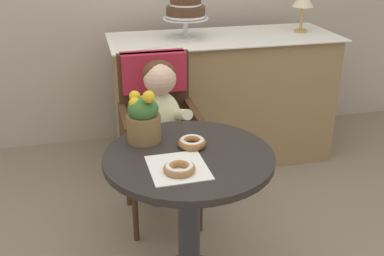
{
  "coord_description": "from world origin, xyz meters",
  "views": [
    {
      "loc": [
        -0.39,
        -1.68,
        1.6
      ],
      "look_at": [
        0.05,
        0.15,
        0.77
      ],
      "focal_mm": 43.26,
      "sensor_mm": 36.0,
      "label": 1
    }
  ],
  "objects_px": {
    "flower_vase": "(143,117)",
    "cafe_table": "(189,197)",
    "donut_front": "(179,168)",
    "table_lamp": "(303,1)",
    "donut_mid": "(192,142)",
    "seated_child": "(162,115)",
    "tiered_cake_stand": "(186,10)",
    "wicker_chair": "(157,111)"
  },
  "relations": [
    {
      "from": "cafe_table",
      "to": "flower_vase",
      "type": "bearing_deg",
      "value": 131.97
    },
    {
      "from": "wicker_chair",
      "to": "table_lamp",
      "type": "height_order",
      "value": "table_lamp"
    },
    {
      "from": "cafe_table",
      "to": "donut_front",
      "type": "xyz_separation_m",
      "value": [
        -0.07,
        -0.14,
        0.23
      ]
    },
    {
      "from": "tiered_cake_stand",
      "to": "donut_front",
      "type": "bearing_deg",
      "value": -103.72
    },
    {
      "from": "wicker_chair",
      "to": "donut_front",
      "type": "bearing_deg",
      "value": -87.88
    },
    {
      "from": "donut_front",
      "to": "tiered_cake_stand",
      "type": "height_order",
      "value": "tiered_cake_stand"
    },
    {
      "from": "donut_front",
      "to": "table_lamp",
      "type": "relative_size",
      "value": 0.44
    },
    {
      "from": "wicker_chair",
      "to": "tiered_cake_stand",
      "type": "bearing_deg",
      "value": 68.81
    },
    {
      "from": "cafe_table",
      "to": "wicker_chair",
      "type": "height_order",
      "value": "wicker_chair"
    },
    {
      "from": "wicker_chair",
      "to": "table_lamp",
      "type": "bearing_deg",
      "value": 33.79
    },
    {
      "from": "donut_mid",
      "to": "flower_vase",
      "type": "height_order",
      "value": "flower_vase"
    },
    {
      "from": "cafe_table",
      "to": "seated_child",
      "type": "distance_m",
      "value": 0.58
    },
    {
      "from": "donut_mid",
      "to": "table_lamp",
      "type": "bearing_deg",
      "value": 49.0
    },
    {
      "from": "seated_child",
      "to": "donut_front",
      "type": "height_order",
      "value": "seated_child"
    },
    {
      "from": "donut_mid",
      "to": "table_lamp",
      "type": "height_order",
      "value": "table_lamp"
    },
    {
      "from": "donut_front",
      "to": "table_lamp",
      "type": "bearing_deg",
      "value": 50.84
    },
    {
      "from": "wicker_chair",
      "to": "seated_child",
      "type": "height_order",
      "value": "seated_child"
    },
    {
      "from": "flower_vase",
      "to": "table_lamp",
      "type": "xyz_separation_m",
      "value": [
        1.27,
        1.13,
        0.29
      ]
    },
    {
      "from": "wicker_chair",
      "to": "seated_child",
      "type": "distance_m",
      "value": 0.16
    },
    {
      "from": "donut_front",
      "to": "seated_child",
      "type": "bearing_deg",
      "value": 85.72
    },
    {
      "from": "table_lamp",
      "to": "donut_mid",
      "type": "bearing_deg",
      "value": -131.0
    },
    {
      "from": "flower_vase",
      "to": "cafe_table",
      "type": "bearing_deg",
      "value": -48.03
    },
    {
      "from": "seated_child",
      "to": "tiered_cake_stand",
      "type": "distance_m",
      "value": 0.91
    },
    {
      "from": "wicker_chair",
      "to": "donut_front",
      "type": "relative_size",
      "value": 7.64
    },
    {
      "from": "cafe_table",
      "to": "flower_vase",
      "type": "height_order",
      "value": "flower_vase"
    },
    {
      "from": "donut_front",
      "to": "flower_vase",
      "type": "relative_size",
      "value": 0.51
    },
    {
      "from": "cafe_table",
      "to": "donut_front",
      "type": "height_order",
      "value": "donut_front"
    },
    {
      "from": "wicker_chair",
      "to": "donut_mid",
      "type": "distance_m",
      "value": 0.65
    },
    {
      "from": "tiered_cake_stand",
      "to": "donut_mid",
      "type": "bearing_deg",
      "value": -101.54
    },
    {
      "from": "cafe_table",
      "to": "table_lamp",
      "type": "distance_m",
      "value": 1.83
    },
    {
      "from": "tiered_cake_stand",
      "to": "seated_child",
      "type": "bearing_deg",
      "value": -111.82
    },
    {
      "from": "wicker_chair",
      "to": "seated_child",
      "type": "relative_size",
      "value": 1.31
    },
    {
      "from": "flower_vase",
      "to": "tiered_cake_stand",
      "type": "distance_m",
      "value": 1.23
    },
    {
      "from": "seated_child",
      "to": "donut_front",
      "type": "distance_m",
      "value": 0.7
    },
    {
      "from": "tiered_cake_stand",
      "to": "table_lamp",
      "type": "distance_m",
      "value": 0.83
    },
    {
      "from": "cafe_table",
      "to": "donut_mid",
      "type": "xyz_separation_m",
      "value": [
        0.03,
        0.07,
        0.23
      ]
    },
    {
      "from": "wicker_chair",
      "to": "tiered_cake_stand",
      "type": "relative_size",
      "value": 3.18
    },
    {
      "from": "donut_mid",
      "to": "seated_child",
      "type": "bearing_deg",
      "value": 95.65
    },
    {
      "from": "seated_child",
      "to": "table_lamp",
      "type": "xyz_separation_m",
      "value": [
        1.13,
        0.76,
        0.44
      ]
    },
    {
      "from": "cafe_table",
      "to": "table_lamp",
      "type": "height_order",
      "value": "table_lamp"
    },
    {
      "from": "donut_mid",
      "to": "table_lamp",
      "type": "xyz_separation_m",
      "value": [
        1.08,
        1.25,
        0.37
      ]
    },
    {
      "from": "wicker_chair",
      "to": "donut_mid",
      "type": "xyz_separation_m",
      "value": [
        0.05,
        -0.64,
        0.1
      ]
    }
  ]
}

